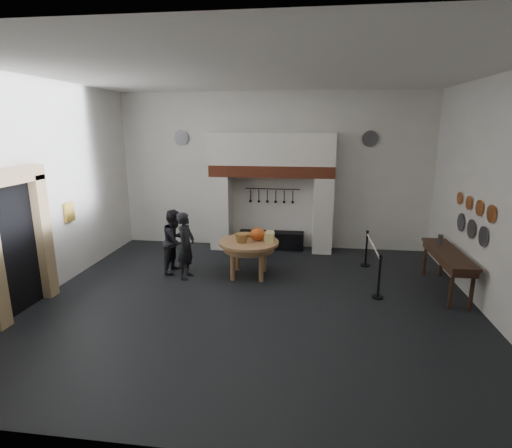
# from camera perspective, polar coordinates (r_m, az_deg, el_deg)

# --- Properties ---
(floor) EXTENTS (9.00, 8.00, 0.02)m
(floor) POSITION_cam_1_polar(r_m,az_deg,el_deg) (8.47, -0.27, -10.94)
(floor) COLOR black
(floor) RESTS_ON ground
(ceiling) EXTENTS (9.00, 8.00, 0.02)m
(ceiling) POSITION_cam_1_polar(r_m,az_deg,el_deg) (7.74, -0.31, 20.91)
(ceiling) COLOR silver
(ceiling) RESTS_ON wall_back
(wall_back) EXTENTS (9.00, 0.02, 4.50)m
(wall_back) POSITION_cam_1_polar(r_m,az_deg,el_deg) (11.73, 2.42, 7.51)
(wall_back) COLOR white
(wall_back) RESTS_ON floor
(wall_front) EXTENTS (9.00, 0.02, 4.50)m
(wall_front) POSITION_cam_1_polar(r_m,az_deg,el_deg) (3.98, -8.25, -5.42)
(wall_front) COLOR white
(wall_front) RESTS_ON floor
(wall_left) EXTENTS (0.02, 8.00, 4.50)m
(wall_left) POSITION_cam_1_polar(r_m,az_deg,el_deg) (9.51, -28.32, 4.35)
(wall_left) COLOR white
(wall_left) RESTS_ON floor
(wall_right) EXTENTS (0.02, 8.00, 4.50)m
(wall_right) POSITION_cam_1_polar(r_m,az_deg,el_deg) (8.45, 31.58, 2.95)
(wall_right) COLOR white
(wall_right) RESTS_ON floor
(chimney_pier_left) EXTENTS (0.55, 0.70, 2.15)m
(chimney_pier_left) POSITION_cam_1_polar(r_m,az_deg,el_deg) (11.80, -4.95, 1.72)
(chimney_pier_left) COLOR silver
(chimney_pier_left) RESTS_ON floor
(chimney_pier_right) EXTENTS (0.55, 0.70, 2.15)m
(chimney_pier_right) POSITION_cam_1_polar(r_m,az_deg,el_deg) (11.54, 9.51, 1.30)
(chimney_pier_right) COLOR silver
(chimney_pier_right) RESTS_ON floor
(hearth_brick_band) EXTENTS (3.50, 0.72, 0.32)m
(hearth_brick_band) POSITION_cam_1_polar(r_m,az_deg,el_deg) (11.38, 2.26, 7.61)
(hearth_brick_band) COLOR #9E442B
(hearth_brick_band) RESTS_ON chimney_pier_left
(chimney_hood) EXTENTS (3.50, 0.70, 0.90)m
(chimney_hood) POSITION_cam_1_polar(r_m,az_deg,el_deg) (11.33, 2.29, 10.68)
(chimney_hood) COLOR silver
(chimney_hood) RESTS_ON hearth_brick_band
(iron_range) EXTENTS (1.90, 0.45, 0.50)m
(iron_range) POSITION_cam_1_polar(r_m,az_deg,el_deg) (11.85, 2.20, -2.30)
(iron_range) COLOR black
(iron_range) RESTS_ON floor
(utensil_rail) EXTENTS (1.60, 0.02, 0.02)m
(utensil_rail) POSITION_cam_1_polar(r_m,az_deg,el_deg) (11.72, 2.36, 5.03)
(utensil_rail) COLOR black
(utensil_rail) RESTS_ON wall_back
(door_recess) EXTENTS (0.04, 1.10, 2.50)m
(door_recess) POSITION_cam_1_polar(r_m,az_deg,el_deg) (8.92, -31.12, -3.14)
(door_recess) COLOR black
(door_recess) RESTS_ON floor
(door_jamb_far) EXTENTS (0.22, 0.30, 2.60)m
(door_jamb_far) POSITION_cam_1_polar(r_m,az_deg,el_deg) (9.38, -28.11, -1.69)
(door_jamb_far) COLOR tan
(door_jamb_far) RESTS_ON floor
(door_lintel) EXTENTS (0.22, 1.70, 0.30)m
(door_lintel) POSITION_cam_1_polar(r_m,az_deg,el_deg) (8.61, -31.81, 5.78)
(door_lintel) COLOR tan
(door_lintel) RESTS_ON door_jamb_near
(wall_plaque) EXTENTS (0.05, 0.34, 0.44)m
(wall_plaque) POSITION_cam_1_polar(r_m,az_deg,el_deg) (10.24, -25.11, 1.57)
(wall_plaque) COLOR gold
(wall_plaque) RESTS_ON wall_left
(work_table) EXTENTS (1.69, 1.69, 0.07)m
(work_table) POSITION_cam_1_polar(r_m,az_deg,el_deg) (9.53, -1.03, -2.65)
(work_table) COLOR tan
(work_table) RESTS_ON floor
(pumpkin) EXTENTS (0.36, 0.36, 0.31)m
(pumpkin) POSITION_cam_1_polar(r_m,az_deg,el_deg) (9.55, 0.24, -1.43)
(pumpkin) COLOR orange
(pumpkin) RESTS_ON work_table
(cheese_block_big) EXTENTS (0.22, 0.22, 0.24)m
(cheese_block_big) POSITION_cam_1_polar(r_m,az_deg,el_deg) (9.38, 1.94, -1.94)
(cheese_block_big) COLOR #D7C980
(cheese_block_big) RESTS_ON work_table
(cheese_block_small) EXTENTS (0.18, 0.18, 0.20)m
(cheese_block_small) POSITION_cam_1_polar(r_m,az_deg,el_deg) (9.68, 2.00, -1.57)
(cheese_block_small) COLOR #EAD68C
(cheese_block_small) RESTS_ON work_table
(wicker_basket) EXTENTS (0.38, 0.38, 0.22)m
(wicker_basket) POSITION_cam_1_polar(r_m,az_deg,el_deg) (9.37, -2.08, -2.03)
(wicker_basket) COLOR #A6773C
(wicker_basket) RESTS_ON work_table
(bread_loaf) EXTENTS (0.31, 0.18, 0.13)m
(bread_loaf) POSITION_cam_1_polar(r_m,az_deg,el_deg) (9.85, -1.31, -1.50)
(bread_loaf) COLOR olive
(bread_loaf) RESTS_ON work_table
(visitor_near) EXTENTS (0.45, 0.62, 1.60)m
(visitor_near) POSITION_cam_1_polar(r_m,az_deg,el_deg) (9.56, -9.99, -3.07)
(visitor_near) COLOR black
(visitor_near) RESTS_ON floor
(visitor_far) EXTENTS (0.70, 0.84, 1.57)m
(visitor_far) POSITION_cam_1_polar(r_m,az_deg,el_deg) (10.05, -11.48, -2.38)
(visitor_far) COLOR black
(visitor_far) RESTS_ON floor
(side_table) EXTENTS (0.55, 2.20, 0.06)m
(side_table) POSITION_cam_1_polar(r_m,az_deg,el_deg) (9.61, 25.79, -3.76)
(side_table) COLOR #3D2516
(side_table) RESTS_ON floor
(pewter_jug) EXTENTS (0.12, 0.12, 0.22)m
(pewter_jug) POSITION_cam_1_polar(r_m,az_deg,el_deg) (10.12, 24.85, -1.99)
(pewter_jug) COLOR #444448
(pewter_jug) RESTS_ON side_table
(copper_pan_a) EXTENTS (0.03, 0.34, 0.34)m
(copper_pan_a) POSITION_cam_1_polar(r_m,az_deg,el_deg) (8.67, 30.57, 1.27)
(copper_pan_a) COLOR #C6662D
(copper_pan_a) RESTS_ON wall_right
(copper_pan_b) EXTENTS (0.03, 0.32, 0.32)m
(copper_pan_b) POSITION_cam_1_polar(r_m,az_deg,el_deg) (9.17, 29.28, 2.02)
(copper_pan_b) COLOR #C6662D
(copper_pan_b) RESTS_ON wall_right
(copper_pan_c) EXTENTS (0.03, 0.30, 0.30)m
(copper_pan_c) POSITION_cam_1_polar(r_m,az_deg,el_deg) (9.67, 28.12, 2.69)
(copper_pan_c) COLOR #C6662D
(copper_pan_c) RESTS_ON wall_right
(copper_pan_d) EXTENTS (0.03, 0.28, 0.28)m
(copper_pan_d) POSITION_cam_1_polar(r_m,az_deg,el_deg) (10.18, 27.08, 3.30)
(copper_pan_d) COLOR #C6662D
(copper_pan_d) RESTS_ON wall_right
(pewter_plate_left) EXTENTS (0.03, 0.40, 0.40)m
(pewter_plate_left) POSITION_cam_1_polar(r_m,az_deg,el_deg) (8.95, 29.70, -1.57)
(pewter_plate_left) COLOR #4C4C51
(pewter_plate_left) RESTS_ON wall_right
(pewter_plate_mid) EXTENTS (0.03, 0.40, 0.40)m
(pewter_plate_mid) POSITION_cam_1_polar(r_m,az_deg,el_deg) (9.49, 28.39, -0.62)
(pewter_plate_mid) COLOR #4C4C51
(pewter_plate_mid) RESTS_ON wall_right
(pewter_plate_right) EXTENTS (0.03, 0.40, 0.40)m
(pewter_plate_right) POSITION_cam_1_polar(r_m,az_deg,el_deg) (10.04, 27.22, 0.23)
(pewter_plate_right) COLOR #4C4C51
(pewter_plate_right) RESTS_ON wall_right
(pewter_plate_back_left) EXTENTS (0.44, 0.03, 0.44)m
(pewter_plate_back_left) POSITION_cam_1_polar(r_m,az_deg,el_deg) (12.17, -10.61, 12.00)
(pewter_plate_back_left) COLOR #4C4C51
(pewter_plate_back_left) RESTS_ON wall_back
(pewter_plate_back_right) EXTENTS (0.44, 0.03, 0.44)m
(pewter_plate_back_right) POSITION_cam_1_polar(r_m,az_deg,el_deg) (11.69, 16.03, 11.64)
(pewter_plate_back_right) COLOR #4C4C51
(pewter_plate_back_right) RESTS_ON wall_back
(barrier_post_near) EXTENTS (0.05, 0.05, 0.90)m
(barrier_post_near) POSITION_cam_1_polar(r_m,az_deg,el_deg) (8.82, 17.18, -7.36)
(barrier_post_near) COLOR black
(barrier_post_near) RESTS_ON floor
(barrier_post_far) EXTENTS (0.05, 0.05, 0.90)m
(barrier_post_far) POSITION_cam_1_polar(r_m,az_deg,el_deg) (10.69, 15.49, -3.50)
(barrier_post_far) COLOR black
(barrier_post_far) RESTS_ON floor
(barrier_rope) EXTENTS (0.04, 2.00, 0.04)m
(barrier_rope) POSITION_cam_1_polar(r_m,az_deg,el_deg) (9.63, 16.41, -3.00)
(barrier_rope) COLOR white
(barrier_rope) RESTS_ON barrier_post_near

